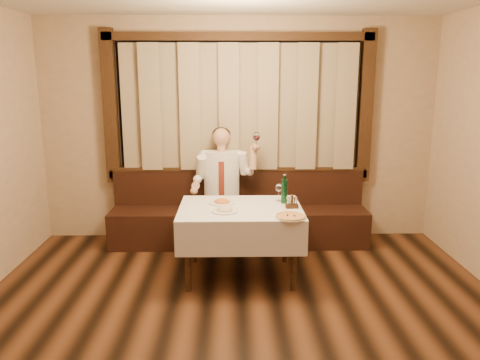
{
  "coord_description": "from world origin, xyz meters",
  "views": [
    {
      "loc": [
        -0.09,
        -2.97,
        2.1
      ],
      "look_at": [
        0.0,
        1.9,
        1.0
      ],
      "focal_mm": 35.0,
      "sensor_mm": 36.0,
      "label": 1
    }
  ],
  "objects_px": {
    "pasta_red": "(222,200)",
    "cruet_caddy": "(292,203)",
    "dining_table": "(240,217)",
    "pizza": "(290,217)",
    "pasta_cream": "(225,208)",
    "green_bottle": "(284,191)",
    "banquette": "(239,219)",
    "seated_man": "(222,179)"
  },
  "relations": [
    {
      "from": "pasta_red",
      "to": "cruet_caddy",
      "type": "xyz_separation_m",
      "value": [
        0.72,
        -0.18,
        0.01
      ]
    },
    {
      "from": "dining_table",
      "to": "pizza",
      "type": "bearing_deg",
      "value": -38.69
    },
    {
      "from": "pasta_cream",
      "to": "green_bottle",
      "type": "relative_size",
      "value": 0.86
    },
    {
      "from": "banquette",
      "to": "green_bottle",
      "type": "bearing_deg",
      "value": -61.47
    },
    {
      "from": "pasta_cream",
      "to": "banquette",
      "type": "bearing_deg",
      "value": 82.28
    },
    {
      "from": "banquette",
      "to": "seated_man",
      "type": "relative_size",
      "value": 2.17
    },
    {
      "from": "banquette",
      "to": "pasta_cream",
      "type": "xyz_separation_m",
      "value": [
        -0.16,
        -1.19,
        0.48
      ]
    },
    {
      "from": "pasta_red",
      "to": "seated_man",
      "type": "relative_size",
      "value": 0.19
    },
    {
      "from": "pasta_red",
      "to": "cruet_caddy",
      "type": "relative_size",
      "value": 2.0
    },
    {
      "from": "banquette",
      "to": "pizza",
      "type": "distance_m",
      "value": 1.55
    },
    {
      "from": "banquette",
      "to": "pasta_cream",
      "type": "relative_size",
      "value": 11.84
    },
    {
      "from": "banquette",
      "to": "green_bottle",
      "type": "height_order",
      "value": "green_bottle"
    },
    {
      "from": "pasta_cream",
      "to": "dining_table",
      "type": "bearing_deg",
      "value": 45.26
    },
    {
      "from": "pizza",
      "to": "cruet_caddy",
      "type": "distance_m",
      "value": 0.34
    },
    {
      "from": "banquette",
      "to": "pizza",
      "type": "bearing_deg",
      "value": -71.32
    },
    {
      "from": "pasta_cream",
      "to": "cruet_caddy",
      "type": "height_order",
      "value": "cruet_caddy"
    },
    {
      "from": "pasta_red",
      "to": "pasta_cream",
      "type": "distance_m",
      "value": 0.3
    },
    {
      "from": "cruet_caddy",
      "to": "green_bottle",
      "type": "bearing_deg",
      "value": 101.0
    },
    {
      "from": "dining_table",
      "to": "seated_man",
      "type": "relative_size",
      "value": 0.86
    },
    {
      "from": "pasta_red",
      "to": "pasta_cream",
      "type": "relative_size",
      "value": 1.02
    },
    {
      "from": "banquette",
      "to": "green_bottle",
      "type": "xyz_separation_m",
      "value": [
        0.47,
        -0.87,
        0.58
      ]
    },
    {
      "from": "pasta_cream",
      "to": "green_bottle",
      "type": "xyz_separation_m",
      "value": [
        0.63,
        0.32,
        0.1
      ]
    },
    {
      "from": "dining_table",
      "to": "seated_man",
      "type": "height_order",
      "value": "seated_man"
    },
    {
      "from": "cruet_caddy",
      "to": "seated_man",
      "type": "height_order",
      "value": "seated_man"
    },
    {
      "from": "pasta_red",
      "to": "cruet_caddy",
      "type": "bearing_deg",
      "value": -14.01
    },
    {
      "from": "banquette",
      "to": "pasta_red",
      "type": "height_order",
      "value": "banquette"
    },
    {
      "from": "green_bottle",
      "to": "cruet_caddy",
      "type": "relative_size",
      "value": 2.28
    },
    {
      "from": "dining_table",
      "to": "pizza",
      "type": "xyz_separation_m",
      "value": [
        0.47,
        -0.38,
        0.12
      ]
    },
    {
      "from": "banquette",
      "to": "dining_table",
      "type": "distance_m",
      "value": 1.08
    },
    {
      "from": "green_bottle",
      "to": "cruet_caddy",
      "type": "bearing_deg",
      "value": -73.64
    },
    {
      "from": "green_bottle",
      "to": "pasta_red",
      "type": "bearing_deg",
      "value": -178.65
    },
    {
      "from": "pizza",
      "to": "cruet_caddy",
      "type": "xyz_separation_m",
      "value": [
        0.06,
        0.34,
        0.04
      ]
    },
    {
      "from": "pizza",
      "to": "cruet_caddy",
      "type": "bearing_deg",
      "value": 80.67
    },
    {
      "from": "banquette",
      "to": "pasta_red",
      "type": "bearing_deg",
      "value": -102.33
    },
    {
      "from": "pasta_cream",
      "to": "green_bottle",
      "type": "distance_m",
      "value": 0.71
    },
    {
      "from": "pasta_cream",
      "to": "green_bottle",
      "type": "height_order",
      "value": "green_bottle"
    },
    {
      "from": "pasta_cream",
      "to": "pizza",
      "type": "bearing_deg",
      "value": -18.92
    },
    {
      "from": "dining_table",
      "to": "pasta_cream",
      "type": "distance_m",
      "value": 0.27
    },
    {
      "from": "pizza",
      "to": "seated_man",
      "type": "relative_size",
      "value": 0.21
    },
    {
      "from": "pizza",
      "to": "cruet_caddy",
      "type": "relative_size",
      "value": 2.2
    },
    {
      "from": "dining_table",
      "to": "cruet_caddy",
      "type": "distance_m",
      "value": 0.55
    },
    {
      "from": "dining_table",
      "to": "cruet_caddy",
      "type": "xyz_separation_m",
      "value": [
        0.53,
        -0.04,
        0.15
      ]
    }
  ]
}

